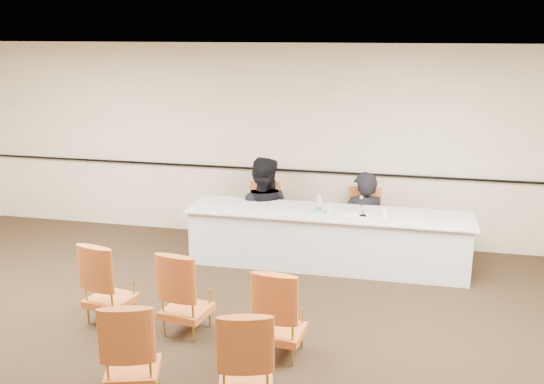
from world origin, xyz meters
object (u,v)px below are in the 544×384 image
Objects in this scene: panel_table at (327,239)px; coffee_cup at (385,213)px; microphone at (363,207)px; panelist_second_chair at (262,216)px; aud_chair_front_left at (109,281)px; panelist_second at (262,219)px; aud_chair_front_right at (280,312)px; panelist_main at (363,232)px; panelist_main_chair at (363,223)px; drinking_glass at (329,210)px; aud_chair_back_mid at (132,348)px; aud_chair_front_mid at (186,291)px; aud_chair_back_right at (246,357)px; water_bottle at (319,204)px.

panel_table is 31.53× the size of coffee_cup.
panel_table is at bearing 152.37° from microphone.
panelist_second_chair and aud_chair_front_left have the same top height.
aud_chair_front_right is (0.94, -3.07, 0.05)m from panelist_second.
panel_table is 2.51m from aud_chair_front_right.
panelist_main is at bearing 52.48° from panel_table.
panelist_main_chair is at bearing 77.43° from microphone.
panel_table is at bearing 36.39° from panelist_main.
aud_chair_front_left is (-2.58, -2.77, 0.00)m from panelist_main_chair.
panel_table is 38.94× the size of drinking_glass.
aud_chair_back_mid is (0.88, -1.29, 0.00)m from aud_chair_front_left.
aud_chair_back_mid reaches higher than drinking_glass.
drinking_glass is 0.11× the size of aud_chair_front_mid.
microphone reaches higher than aud_chair_back_mid.
aud_chair_front_mid is at bearing -132.18° from coffee_cup.
panelist_second_chair is at bearing -1.15° from panelist_second.
coffee_cup is 2.97m from aud_chair_front_mid.
panelist_main is at bearing 69.11° from aud_chair_front_mid.
panel_table is 0.72m from panelist_main.
coffee_cup is (0.74, 0.00, 0.01)m from drinking_glass.
panelist_main is 14.58× the size of coffee_cup.
aud_chair_front_mid is at bearing 172.20° from aud_chair_front_right.
panel_table is at bearing -127.52° from panelist_main_chair.
panelist_second_chair is 1.00× the size of aud_chair_front_left.
aud_chair_back_right is at bearing -106.72° from coffee_cup.
microphone is 3.42m from aud_chair_back_right.
microphone is 0.97× the size of water_bottle.
water_bottle is at bearing -34.89° from panelist_second_chair.
aud_chair_front_left is at bearing -133.06° from panelist_main_chair.
aud_chair_front_right is (-0.89, -2.42, -0.37)m from coffee_cup.
panelist_second_chair is 2.83m from aud_chair_front_mid.
panelist_main reaches higher than aud_chair_back_mid.
panel_table is 2.05× the size of panelist_second.
aud_chair_front_right and aud_chair_back_mid have the same top height.
aud_chair_front_right is (-0.57, -3.07, 0.00)m from panelist_main_chair.
aud_chair_front_mid and aud_chair_front_right have the same top height.
panelist_second is (-1.07, 0.57, 0.04)m from panel_table.
aud_chair_back_right is (1.91, -1.21, 0.00)m from aud_chair_front_left.
aud_chair_front_right is at bearing 68.38° from aud_chair_back_right.
microphone is (0.48, -0.10, 0.52)m from panel_table.
panel_table is 4.10× the size of aud_chair_front_right.
aud_chair_front_right is at bearing -110.24° from coffee_cup.
aud_chair_front_left reaches higher than coffee_cup.
water_bottle reaches higher than aud_chair_front_right.
panelist_second_chair is at bearing 180.00° from panelist_main_chair.
coffee_cup is (0.88, 0.02, -0.07)m from water_bottle.
panel_table is 3.07m from aud_chair_front_left.
water_bottle is 0.27× the size of aud_chair_front_right.
aud_chair_front_mid is (-1.98, -2.18, -0.37)m from coffee_cup.
panelist_main_chair is 1.51m from panelist_second_chair.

